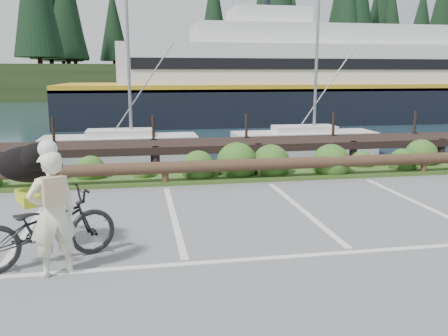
# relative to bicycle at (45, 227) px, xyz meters

# --- Properties ---
(ground) EXTENTS (72.00, 72.00, 0.00)m
(ground) POSITION_rel_bicycle_xyz_m (1.99, -0.01, -0.54)
(ground) COLOR slate
(harbor_backdrop) EXTENTS (170.00, 160.00, 30.00)m
(harbor_backdrop) POSITION_rel_bicycle_xyz_m (2.38, 78.45, -0.54)
(harbor_backdrop) COLOR #172D38
(harbor_backdrop) RESTS_ON ground
(vegetation_strip) EXTENTS (34.00, 1.60, 0.10)m
(vegetation_strip) POSITION_rel_bicycle_xyz_m (1.99, 5.29, -0.49)
(vegetation_strip) COLOR #3D5B21
(vegetation_strip) RESTS_ON ground
(log_rail) EXTENTS (32.00, 0.30, 0.60)m
(log_rail) POSITION_rel_bicycle_xyz_m (1.99, 4.59, -0.54)
(log_rail) COLOR #443021
(log_rail) RESTS_ON ground
(bicycle) EXTENTS (2.18, 1.50, 1.09)m
(bicycle) POSITION_rel_bicycle_xyz_m (0.00, 0.00, 0.00)
(bicycle) COLOR black
(bicycle) RESTS_ON ground
(cyclist) EXTENTS (0.75, 0.64, 1.73)m
(cyclist) POSITION_rel_bicycle_xyz_m (0.20, -0.44, 0.32)
(cyclist) COLOR #EFEFCB
(cyclist) RESTS_ON ground
(dog) EXTENTS (0.83, 1.09, 0.57)m
(dog) POSITION_rel_bicycle_xyz_m (-0.27, 0.61, 0.83)
(dog) COLOR black
(dog) RESTS_ON bicycle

